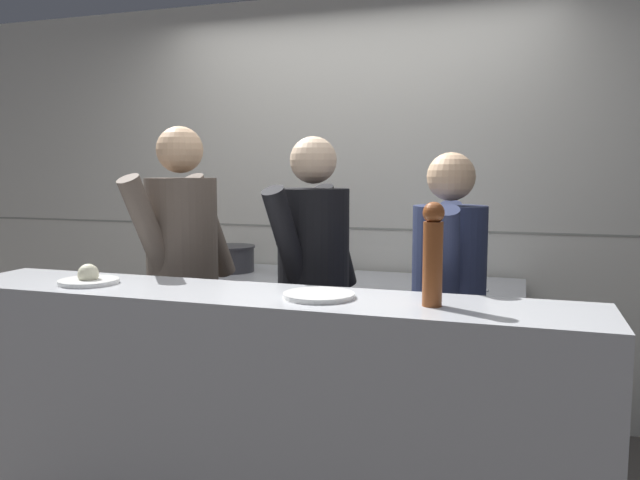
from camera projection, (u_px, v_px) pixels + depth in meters
wall_back_tiled at (355, 204)px, 3.96m from camera, size 8.00×0.06×2.60m
oven_range at (260, 345)px, 3.83m from camera, size 0.93×0.71×0.89m
prep_counter at (428, 362)px, 3.51m from camera, size 1.02×0.65×0.89m
pass_counter at (253, 426)px, 2.42m from camera, size 2.57×0.45×1.05m
stock_pot at (231, 258)px, 3.85m from camera, size 0.30×0.30×0.16m
sauce_pot at (299, 257)px, 3.74m from camera, size 0.28×0.28×0.19m
chefs_knife at (447, 288)px, 3.30m from camera, size 0.36×0.04×0.02m
plated_dish_main at (88, 279)px, 2.56m from camera, size 0.24×0.24×0.08m
plated_dish_appetiser at (319, 295)px, 2.28m from camera, size 0.26×0.26×0.02m
pepper_mill at (433, 252)px, 2.12m from camera, size 0.07×0.07×0.36m
chef_head_cook at (183, 281)px, 3.11m from camera, size 0.43×0.75×1.73m
chef_sous at (313, 293)px, 2.97m from camera, size 0.41×0.73×1.67m
chef_line at (448, 313)px, 2.76m from camera, size 0.35×0.70×1.59m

